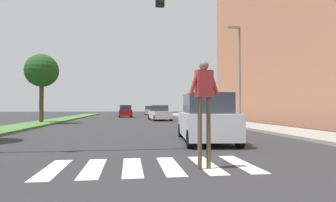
{
  "coord_description": "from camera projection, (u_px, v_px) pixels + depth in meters",
  "views": [
    {
      "loc": [
        -0.53,
        1.19,
        1.41
      ],
      "look_at": [
        1.62,
        16.5,
        1.77
      ],
      "focal_mm": 29.54,
      "sensor_mm": 36.0,
      "label": 1
    }
  ],
  "objects": [
    {
      "name": "ground_plane",
      "position": [
        134.0,
        121.0,
        28.56
      ],
      "size": [
        140.0,
        140.0,
        0.0
      ],
      "primitive_type": "plane",
      "color": "#2D2D30"
    },
    {
      "name": "crosswalk",
      "position": [
        151.0,
        166.0,
        6.6
      ],
      "size": [
        4.95,
        2.2,
        0.01
      ],
      "color": "silver",
      "rests_on": "ground_plane"
    },
    {
      "name": "median_strip",
      "position": [
        48.0,
        122.0,
        25.47
      ],
      "size": [
        2.56,
        64.0,
        0.15
      ],
      "primitive_type": "cube",
      "color": "#477A38",
      "rests_on": "ground_plane"
    },
    {
      "name": "tree_far",
      "position": [
        42.0,
        71.0,
        24.05
      ],
      "size": [
        2.85,
        2.85,
        5.91
      ],
      "color": "#4C3823",
      "rests_on": "median_strip"
    },
    {
      "name": "sidewalk_right",
      "position": [
        218.0,
        121.0,
        27.74
      ],
      "size": [
        3.0,
        64.0,
        0.15
      ],
      "primitive_type": "cube",
      "color": "#9E9991",
      "rests_on": "ground_plane"
    },
    {
      "name": "traffic_light_gantry",
      "position": [
        0.0,
        9.0,
        8.3
      ],
      "size": [
        8.85,
        0.3,
        6.0
      ],
      "color": "gold",
      "rests_on": "median_strip"
    },
    {
      "name": "street_lamp_right",
      "position": [
        239.0,
        66.0,
        21.11
      ],
      "size": [
        1.02,
        0.24,
        7.5
      ],
      "color": "slate",
      "rests_on": "sidewalk_right"
    },
    {
      "name": "pedestrian_performer",
      "position": [
        204.0,
        97.0,
        6.37
      ],
      "size": [
        0.75,
        0.29,
        2.49
      ],
      "color": "brown",
      "rests_on": "ground_plane"
    },
    {
      "name": "suv_crossing",
      "position": [
        206.0,
        119.0,
        11.38
      ],
      "size": [
        2.39,
        4.77,
        1.97
      ],
      "color": "silver",
      "rests_on": "ground_plane"
    },
    {
      "name": "sedan_midblock",
      "position": [
        159.0,
        113.0,
        30.2
      ],
      "size": [
        2.26,
        4.72,
        1.65
      ],
      "color": "silver",
      "rests_on": "ground_plane"
    },
    {
      "name": "sedan_distant",
      "position": [
        125.0,
        112.0,
        40.24
      ],
      "size": [
        2.03,
        4.12,
        1.75
      ],
      "color": "maroon",
      "rests_on": "ground_plane"
    },
    {
      "name": "sedan_far_horizon",
      "position": [
        149.0,
        111.0,
        53.98
      ],
      "size": [
        2.06,
        4.58,
        1.7
      ],
      "color": "#B7B7BC",
      "rests_on": "ground_plane"
    }
  ]
}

